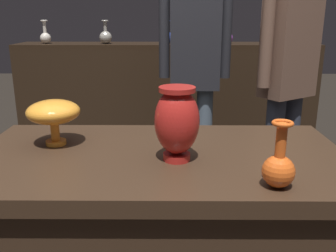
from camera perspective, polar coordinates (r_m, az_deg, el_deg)
name	(u,v)px	position (r m, az deg, el deg)	size (l,w,h in m)	color
back_display_shelf	(167,99)	(3.40, -0.18, 4.16)	(2.60, 0.40, 0.99)	black
vase_centerpiece	(177,121)	(1.11, 1.37, 0.74)	(0.14, 0.14, 0.23)	red
vase_tall_behind	(279,166)	(1.00, 16.54, -5.92)	(0.08, 0.08, 0.18)	#E55B1E
vase_left_accent	(53,113)	(1.31, -17.07, 1.91)	(0.18, 0.18, 0.15)	orange
shelf_vase_far_left	(45,36)	(3.45, -18.19, 12.87)	(0.09, 0.09, 0.20)	silver
shelf_vase_left	(106,36)	(3.31, -9.49, 13.34)	(0.11, 0.11, 0.20)	gray
shelf_vase_right	(227,37)	(3.32, 9.06, 13.26)	(0.09, 0.09, 0.18)	#7A388E
shelf_vase_center	(167,36)	(3.29, -0.19, 13.55)	(0.10, 0.10, 0.20)	#2D429E
visitor_center_back	(195,68)	(2.51, 4.07, 8.82)	(0.47, 0.18, 1.52)	slate
visitor_near_right	(288,73)	(2.33, 17.81, 7.75)	(0.40, 0.33, 1.54)	#333847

